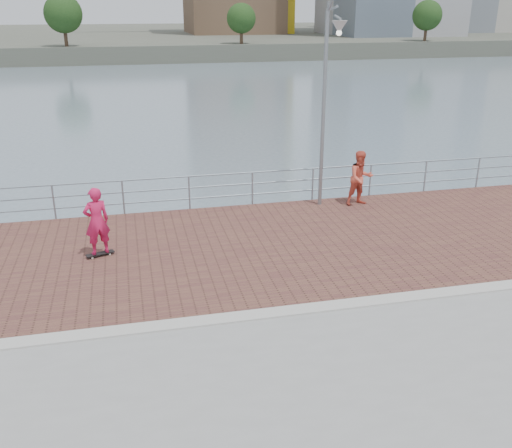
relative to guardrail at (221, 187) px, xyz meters
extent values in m
plane|color=slate|center=(0.00, -7.00, -2.69)|extent=(400.00, 400.00, 0.00)
cube|color=brown|center=(0.00, -3.40, -0.68)|extent=(40.00, 6.80, 0.02)
cube|color=#B7B5AD|center=(0.00, -7.00, -0.66)|extent=(40.00, 0.40, 0.06)
cube|color=#4C5142|center=(0.00, 115.50, -1.44)|extent=(320.00, 95.00, 2.50)
cylinder|color=#8C9EA8|center=(-5.13, 0.00, -0.14)|extent=(0.06, 0.06, 1.10)
cylinder|color=#8C9EA8|center=(-3.08, 0.00, -0.14)|extent=(0.06, 0.06, 1.10)
cylinder|color=#8C9EA8|center=(-1.03, 0.00, -0.14)|extent=(0.06, 0.06, 1.10)
cylinder|color=#8C9EA8|center=(1.03, 0.00, -0.14)|extent=(0.06, 0.06, 1.10)
cylinder|color=#8C9EA8|center=(3.08, 0.00, -0.14)|extent=(0.06, 0.06, 1.10)
cylinder|color=#8C9EA8|center=(5.13, 0.00, -0.14)|extent=(0.06, 0.06, 1.10)
cylinder|color=#8C9EA8|center=(7.18, 0.00, -0.14)|extent=(0.06, 0.06, 1.10)
cylinder|color=#8C9EA8|center=(9.24, 0.00, -0.14)|extent=(0.06, 0.06, 1.10)
cylinder|color=#8C9EA8|center=(0.00, 0.00, 0.41)|extent=(39.00, 0.05, 0.05)
cylinder|color=#8C9EA8|center=(0.00, 0.00, 0.03)|extent=(39.00, 0.05, 0.05)
cylinder|color=#8C9EA8|center=(0.00, 0.00, -0.33)|extent=(39.00, 0.05, 0.05)
cylinder|color=gray|center=(3.17, -0.50, 2.31)|extent=(0.12, 0.12, 6.01)
cylinder|color=gray|center=(3.17, -1.00, 5.32)|extent=(0.07, 1.00, 0.07)
cone|color=#B2B2AD|center=(3.17, -1.50, 5.12)|extent=(0.44, 0.44, 0.35)
cube|color=black|center=(-3.74, -3.13, -0.60)|extent=(0.74, 0.40, 0.03)
cylinder|color=beige|center=(-3.94, -3.26, -0.64)|extent=(0.06, 0.05, 0.06)
cylinder|color=beige|center=(-3.50, -3.12, -0.64)|extent=(0.06, 0.05, 0.06)
cylinder|color=beige|center=(-3.98, -3.14, -0.64)|extent=(0.06, 0.05, 0.06)
cylinder|color=beige|center=(-3.54, -2.99, -0.64)|extent=(0.06, 0.05, 0.06)
imported|color=#D51C52|center=(-3.74, -3.13, 0.31)|extent=(0.75, 0.61, 1.78)
imported|color=#E25942|center=(4.43, -0.79, 0.22)|extent=(0.94, 0.77, 1.79)
cylinder|color=#473323|center=(-10.00, 70.00, 1.83)|extent=(0.50, 0.50, 4.03)
sphere|color=#193814|center=(-10.00, 70.00, 4.13)|extent=(5.19, 5.19, 5.19)
cylinder|color=#473323|center=(15.00, 70.00, 1.48)|extent=(0.50, 0.50, 3.35)
sphere|color=#193814|center=(15.00, 70.00, 3.39)|extent=(4.30, 4.30, 4.30)
cylinder|color=#473323|center=(45.00, 70.00, 1.61)|extent=(0.50, 0.50, 3.61)
sphere|color=#193814|center=(45.00, 70.00, 3.68)|extent=(4.64, 4.64, 4.64)
camera|label=1|loc=(-2.82, -17.25, 5.49)|focal=40.00mm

